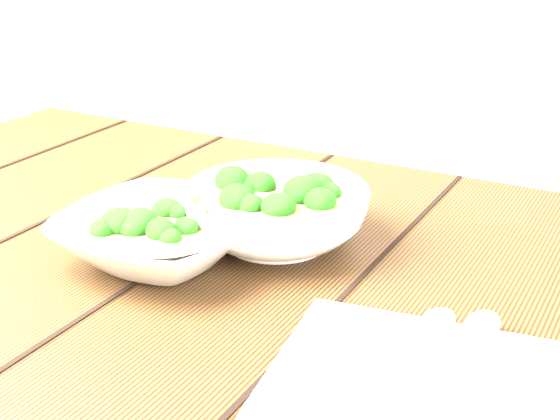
% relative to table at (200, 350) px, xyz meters
% --- Properties ---
extents(table, '(1.20, 0.80, 0.75)m').
position_rel_table_xyz_m(table, '(0.00, 0.00, 0.00)').
color(table, '#36220F').
rests_on(table, ground).
extents(soup_bowl_front, '(0.21, 0.21, 0.06)m').
position_rel_table_xyz_m(soup_bowl_front, '(-0.03, -0.02, 0.15)').
color(soup_bowl_front, silver).
rests_on(soup_bowl_front, table).
extents(soup_bowl_back, '(0.23, 0.23, 0.08)m').
position_rel_table_xyz_m(soup_bowl_back, '(0.06, 0.08, 0.16)').
color(soup_bowl_back, silver).
rests_on(soup_bowl_back, table).
extents(trivet, '(0.15, 0.15, 0.03)m').
position_rel_table_xyz_m(trivet, '(-0.05, 0.05, 0.13)').
color(trivet, black).
rests_on(trivet, table).
extents(napkin, '(0.26, 0.23, 0.01)m').
position_rel_table_xyz_m(napkin, '(0.30, -0.12, 0.13)').
color(napkin, beige).
rests_on(napkin, table).
extents(spoon_left, '(0.03, 0.20, 0.01)m').
position_rel_table_xyz_m(spoon_left, '(0.28, -0.07, 0.14)').
color(spoon_left, '#B6B3A1').
rests_on(spoon_left, napkin).
extents(spoon_right, '(0.03, 0.20, 0.01)m').
position_rel_table_xyz_m(spoon_right, '(0.32, -0.06, 0.14)').
color(spoon_right, '#B6B3A1').
rests_on(spoon_right, napkin).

